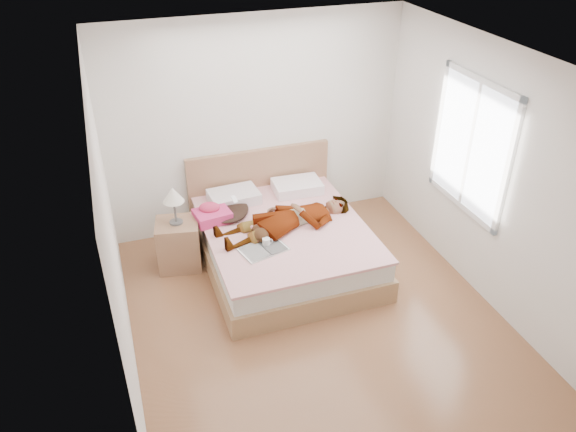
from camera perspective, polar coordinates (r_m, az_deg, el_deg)
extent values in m
plane|color=#54311A|center=(5.83, 2.76, -10.05)|extent=(4.00, 4.00, 0.00)
imported|color=silver|center=(6.21, -0.05, 0.03)|extent=(1.72, 0.89, 0.23)
ellipsoid|color=black|center=(6.48, -6.11, 0.61)|extent=(0.64, 0.71, 0.09)
cube|color=silver|center=(6.38, -5.47, 1.68)|extent=(0.07, 0.11, 0.06)
plane|color=white|center=(4.55, 3.61, 15.33)|extent=(4.00, 4.00, 0.00)
plane|color=silver|center=(6.76, -3.21, 9.18)|extent=(3.60, 0.00, 3.60)
plane|color=white|center=(3.67, 15.06, -14.09)|extent=(3.60, 0.00, 3.60)
plane|color=white|center=(4.78, -17.39, -2.55)|extent=(0.00, 4.00, 4.00)
plane|color=silver|center=(5.91, 19.61, 3.86)|extent=(0.00, 4.00, 4.00)
cube|color=white|center=(6.02, 18.10, 6.79)|extent=(0.02, 1.10, 1.30)
cube|color=silver|center=(5.62, 21.42, 4.35)|extent=(0.04, 0.06, 1.42)
cube|color=silver|center=(6.45, 15.18, 8.90)|extent=(0.04, 0.06, 1.42)
cube|color=silver|center=(6.32, 17.10, 1.19)|extent=(0.04, 1.22, 0.06)
cube|color=silver|center=(5.79, 19.22, 12.90)|extent=(0.04, 1.22, 0.06)
cube|color=silver|center=(6.02, 18.07, 6.79)|extent=(0.03, 0.04, 1.30)
cube|color=olive|center=(6.44, -0.29, -3.89)|extent=(1.78, 2.08, 0.26)
cube|color=silver|center=(6.31, -0.30, -2.11)|extent=(1.70, 2.00, 0.22)
cube|color=white|center=(6.24, -0.30, -1.15)|extent=(1.74, 2.04, 0.03)
cube|color=brown|center=(7.07, -2.93, 3.05)|extent=(1.80, 0.07, 1.00)
cube|color=white|center=(6.70, -5.52, 1.97)|extent=(0.61, 0.44, 0.13)
cube|color=white|center=(6.90, 0.93, 3.04)|extent=(0.60, 0.43, 0.13)
cube|color=#DC3B7D|center=(6.35, -7.70, 0.00)|extent=(0.43, 0.36, 0.13)
ellipsoid|color=#D4395D|center=(6.35, -8.00, 0.85)|extent=(0.27, 0.23, 0.12)
cube|color=white|center=(5.85, -2.52, -3.41)|extent=(0.53, 0.42, 0.01)
cube|color=white|center=(5.80, -3.56, -3.69)|extent=(0.30, 0.36, 0.02)
cube|color=black|center=(5.90, -1.52, -2.95)|extent=(0.30, 0.36, 0.02)
cylinder|color=white|center=(5.89, -2.24, -2.69)|extent=(0.08, 0.08, 0.09)
torus|color=silver|center=(5.90, -1.85, -2.59)|extent=(0.07, 0.01, 0.07)
cylinder|color=black|center=(5.87, -2.24, -2.39)|extent=(0.07, 0.07, 0.00)
ellipsoid|color=#32190E|center=(5.96, -2.78, -1.92)|extent=(0.19, 0.21, 0.14)
ellipsoid|color=beige|center=(5.94, -2.71, -1.91)|extent=(0.10, 0.11, 0.07)
sphere|color=black|center=(6.04, -3.21, -1.36)|extent=(0.11, 0.11, 0.11)
sphere|color=pink|center=(6.04, -3.68, -1.12)|extent=(0.04, 0.04, 0.04)
sphere|color=pink|center=(6.06, -3.02, -0.94)|extent=(0.04, 0.04, 0.04)
ellipsoid|color=black|center=(5.93, -3.11, -2.54)|extent=(0.05, 0.07, 0.03)
ellipsoid|color=#321F0E|center=(5.97, -2.06, -2.24)|extent=(0.05, 0.07, 0.03)
cube|color=brown|center=(6.45, -11.01, -2.85)|extent=(0.54, 0.50, 0.57)
cylinder|color=#515151|center=(6.29, -11.28, -0.61)|extent=(0.17, 0.17, 0.02)
cylinder|color=#4F4F4F|center=(6.21, -11.42, 0.54)|extent=(0.03, 0.03, 0.29)
cone|color=white|center=(6.11, -11.61, 2.13)|extent=(0.27, 0.27, 0.17)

